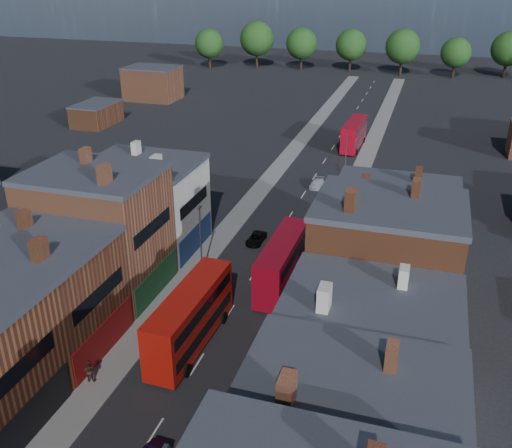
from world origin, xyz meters
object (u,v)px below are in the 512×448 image
Objects in this scene: bus_1 at (282,262)px; ped_1 at (89,371)px; car_2 at (256,238)px; car_3 at (317,184)px; bus_2 at (354,134)px; bus_0 at (190,317)px.

bus_1 reaches higher than ped_1.
car_2 is 0.99× the size of car_3.
bus_2 is at bearing 87.07° from car_3.
car_2 is 28.29m from ped_1.
ped_1 reaches higher than car_3.
bus_1 is at bearing -56.80° from car_2.
bus_0 is 9.27m from ped_1.
ped_1 is at bearing -96.46° from bus_2.
bus_2 is 70.13m from ped_1.
bus_0 is 13.14m from bus_1.
bus_2 is 3.00× the size of car_2.
bus_2 reaches higher than car_3.
ped_1 is at bearing -100.10° from car_2.
bus_2 is (0.00, 50.20, -0.13)m from bus_1.
ped_1 is (-5.39, -27.77, 0.54)m from car_2.
car_3 is (2.70, 41.15, -2.36)m from bus_0.
car_2 is 2.01× the size of ped_1.
bus_1 is 50.20m from bus_2.
bus_1 is at bearing 69.45° from bus_0.
car_3 is at bearing -93.71° from bus_2.
car_2 is (-5.51, -41.50, -2.13)m from bus_2.
bus_2 is at bearing -110.99° from ped_1.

